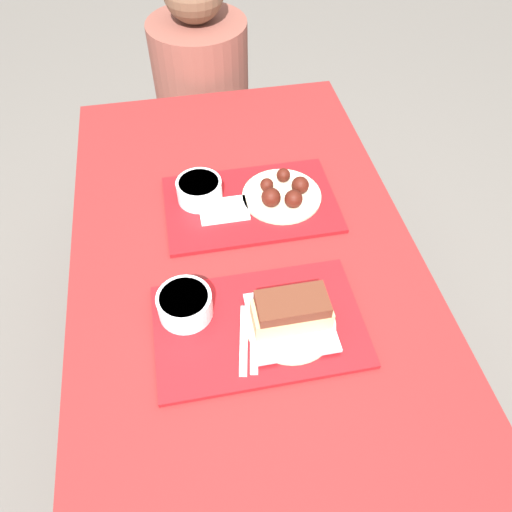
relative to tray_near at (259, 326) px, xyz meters
The scene contains 14 objects.
ground_plane 0.77m from the tray_near, 87.27° to the left, with size 12.00×12.00×0.00m, color #605B56.
picnic_table 0.19m from the tray_near, 87.27° to the left, with size 0.85×1.58×0.75m.
picnic_bench_far 1.23m from the tray_near, 89.63° to the left, with size 0.81×0.28×0.43m.
tray_near is the anchor object (origin of this frame).
tray_far 0.38m from the tray_near, 82.34° to the left, with size 0.45×0.29×0.01m.
bowl_coleslaw_near 0.17m from the tray_near, 158.23° to the left, with size 0.12×0.12×0.06m.
brisket_sandwich_plate 0.08m from the tray_near, 12.12° to the right, with size 0.20×0.20×0.09m.
plastic_fork_near 0.05m from the tray_near, 139.93° to the right, with size 0.05×0.17×0.00m.
plastic_knife_near 0.04m from the tray_near, 117.60° to the right, with size 0.05×0.17×0.00m.
condiment_packet 0.07m from the tray_near, 91.56° to the left, with size 0.04×0.03×0.01m.
bowl_coleslaw_far 0.43m from the tray_near, 100.75° to the left, with size 0.12×0.12×0.06m.
wings_plate_far 0.40m from the tray_near, 69.92° to the left, with size 0.21×0.21×0.06m.
napkin_far 0.36m from the tray_near, 93.91° to the left, with size 0.13×0.09×0.01m.
person_seated_across 1.17m from the tray_near, 89.89° to the left, with size 0.36×0.36×0.67m.
Camera 1 is at (-0.12, -0.73, 1.69)m, focal length 35.00 mm.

